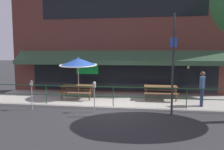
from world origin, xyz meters
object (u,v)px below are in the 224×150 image
object	(u,v)px
picnic_table_left	(78,88)
parking_meter_near	(31,86)
street_sign_pole	(173,64)
patio_umbrella_left	(78,62)
parking_meter_far	(94,87)
picnic_table_centre	(160,89)
pedestrian_walking	(202,87)

from	to	relation	value
picnic_table_left	parking_meter_near	bearing A→B (deg)	-123.11
street_sign_pole	patio_umbrella_left	bearing A→B (deg)	153.94
parking_meter_far	street_sign_pole	bearing A→B (deg)	1.90
picnic_table_centre	pedestrian_walking	world-z (taller)	pedestrian_walking
parking_meter_near	street_sign_pole	distance (m)	6.56
picnic_table_centre	street_sign_pole	xyz separation A→B (m)	(0.30, -2.63, 1.54)
parking_meter_near	street_sign_pole	bearing A→B (deg)	1.02
parking_meter_far	street_sign_pole	size ratio (longest dim) A/B	0.33
patio_umbrella_left	street_sign_pole	world-z (taller)	street_sign_pole
street_sign_pole	parking_meter_near	bearing A→B (deg)	-178.98
picnic_table_left	patio_umbrella_left	size ratio (longest dim) A/B	0.76
street_sign_pole	parking_meter_far	bearing A→B (deg)	-178.10
patio_umbrella_left	pedestrian_walking	size ratio (longest dim) A/B	1.39
pedestrian_walking	parking_meter_far	distance (m)	5.25
pedestrian_walking	parking_meter_far	xyz separation A→B (m)	(-5.03, -1.51, 0.09)
picnic_table_left	parking_meter_near	distance (m)	2.81
parking_meter_near	street_sign_pole	size ratio (longest dim) A/B	0.33
picnic_table_left	parking_meter_near	xyz separation A→B (m)	(-1.52, -2.33, 0.44)
picnic_table_centre	street_sign_pole	world-z (taller)	street_sign_pole
picnic_table_left	picnic_table_centre	distance (m)	4.66
pedestrian_walking	street_sign_pole	size ratio (longest dim) A/B	0.39
picnic_table_left	pedestrian_walking	xyz separation A→B (m)	(6.54, -0.82, 0.35)
picnic_table_centre	patio_umbrella_left	world-z (taller)	patio_umbrella_left
picnic_table_left	picnic_table_centre	world-z (taller)	same
patio_umbrella_left	parking_meter_near	bearing A→B (deg)	-120.92
picnic_table_centre	parking_meter_near	distance (m)	6.76
patio_umbrella_left	parking_meter_far	size ratio (longest dim) A/B	1.67
picnic_table_left	street_sign_pole	size ratio (longest dim) A/B	0.41
picnic_table_centre	parking_meter_far	distance (m)	4.19
street_sign_pole	picnic_table_centre	bearing A→B (deg)	96.50
patio_umbrella_left	parking_meter_near	xyz separation A→B (m)	(-1.52, -2.53, -1.03)
parking_meter_near	picnic_table_left	bearing A→B (deg)	56.89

